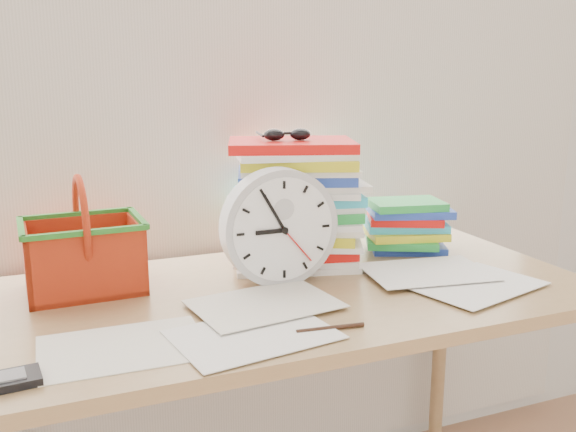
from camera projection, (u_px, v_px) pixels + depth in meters
name	position (u px, v px, depth m)	size (l,w,h in m)	color
curtain	(235.00, 48.00, 1.70)	(2.40, 0.01, 2.50)	silver
desk	(290.00, 319.00, 1.49)	(1.40, 0.70, 0.75)	olive
paper_stack	(298.00, 202.00, 1.65)	(0.34, 0.28, 0.32)	white
clock	(279.00, 227.00, 1.48)	(0.28, 0.28, 0.06)	#B6B7B8
sunglasses	(287.00, 134.00, 1.60)	(0.14, 0.12, 0.03)	black
book_stack	(404.00, 225.00, 1.78)	(0.25, 0.19, 0.14)	white
basket	(82.00, 235.00, 1.44)	(0.26, 0.20, 0.26)	red
pen	(330.00, 328.00, 1.24)	(0.01, 0.01, 0.14)	black
scattered_papers	(290.00, 286.00, 1.48)	(1.26, 0.42, 0.02)	white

